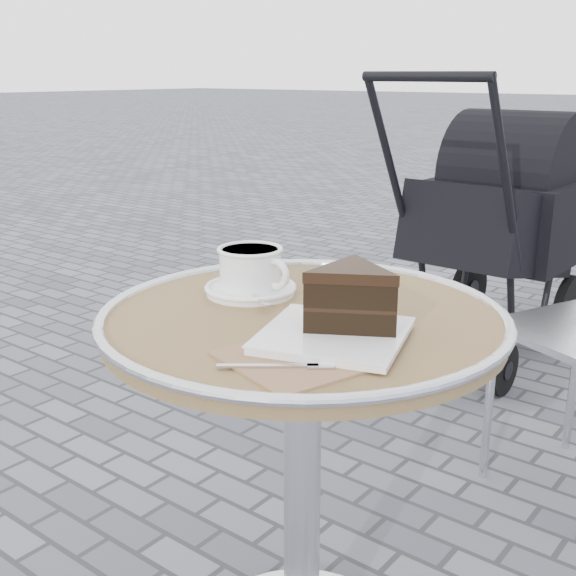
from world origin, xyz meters
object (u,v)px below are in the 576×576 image
Objects in this scene: cake_plate_set at (346,306)px; baby_stroller at (498,232)px; cafe_table at (303,399)px; cappuccino_set at (251,273)px.

baby_stroller reaches higher than cake_plate_set.
baby_stroller is at bearing 101.81° from cafe_table.
cafe_table is 2.12× the size of cake_plate_set.
cappuccino_set is 0.16× the size of baby_stroller.
cafe_table is 0.26m from cake_plate_set.
cappuccino_set is at bearing -80.98° from baby_stroller.
cappuccino_set is 0.53× the size of cake_plate_set.
cake_plate_set reaches higher than cappuccino_set.
cake_plate_set is 1.99m from baby_stroller.
baby_stroller reaches higher than cafe_table.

